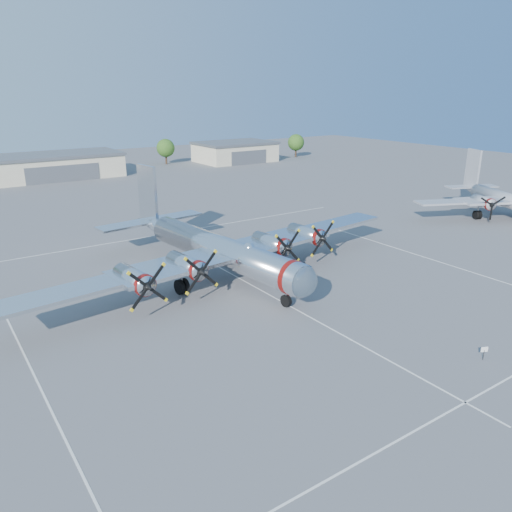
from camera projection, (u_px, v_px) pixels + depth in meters
ground at (265, 293)px, 48.98m from camera, size 260.00×260.00×0.00m
parking_lines at (276, 298)px, 47.61m from camera, size 60.00×50.08×0.01m
hangar_center at (55, 166)px, 112.25m from camera, size 28.60×14.60×5.40m
hangar_east at (235, 152)px, 137.99m from camera, size 20.60×14.60×5.40m
tree_east at (166, 148)px, 132.59m from camera, size 4.80×4.80×6.64m
tree_far_east at (296, 142)px, 146.70m from camera, size 4.80×4.80×6.64m
main_bomber_b29 at (215, 275)px, 53.66m from camera, size 49.89×36.97×10.30m
twin_engine_east at (499, 216)px, 78.76m from camera, size 35.96×31.73×9.45m
info_placard at (484, 351)px, 36.58m from camera, size 0.52×0.26×1.05m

